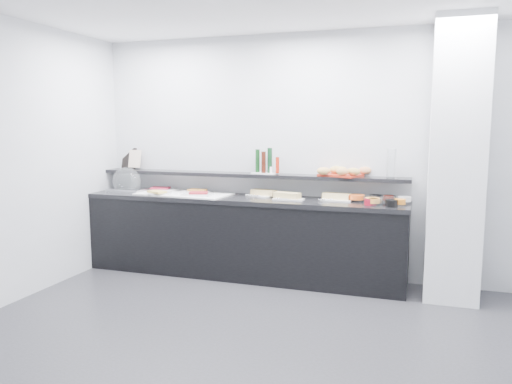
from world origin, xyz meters
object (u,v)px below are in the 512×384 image
(cloche_base, at_px, (129,190))
(framed_print, at_px, (129,158))
(bread_tray, at_px, (340,175))
(carafe, at_px, (391,164))
(condiment_tray, at_px, (265,173))
(sandwich_plate_mid, at_px, (289,199))

(cloche_base, bearing_deg, framed_print, 125.06)
(bread_tray, relative_size, carafe, 1.39)
(framed_print, height_order, bread_tray, framed_print)
(cloche_base, distance_m, condiment_tray, 1.68)
(condiment_tray, bearing_deg, cloche_base, -156.29)
(sandwich_plate_mid, xyz_separation_m, bread_tray, (0.51, 0.24, 0.25))
(cloche_base, distance_m, framed_print, 0.49)
(sandwich_plate_mid, bearing_deg, carafe, 12.15)
(sandwich_plate_mid, height_order, carafe, carafe)
(carafe, bearing_deg, sandwich_plate_mid, -168.55)
(framed_print, bearing_deg, condiment_tray, 6.73)
(framed_print, height_order, condiment_tray, framed_print)
(cloche_base, height_order, condiment_tray, condiment_tray)
(condiment_tray, bearing_deg, framed_print, -166.03)
(bread_tray, bearing_deg, carafe, 18.51)
(condiment_tray, height_order, carafe, carafe)
(cloche_base, distance_m, bread_tray, 2.53)
(sandwich_plate_mid, xyz_separation_m, condiment_tray, (-0.34, 0.23, 0.25))
(bread_tray, distance_m, carafe, 0.54)
(bread_tray, bearing_deg, cloche_base, -153.62)
(sandwich_plate_mid, bearing_deg, condiment_tray, 146.26)
(framed_print, bearing_deg, bread_tray, 7.87)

